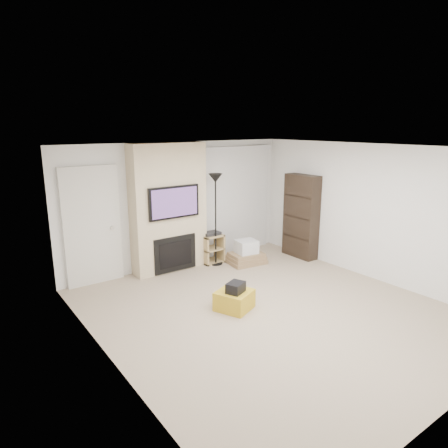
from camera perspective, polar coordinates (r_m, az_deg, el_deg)
floor at (r=6.43m, az=6.45°, el=-12.12°), size 5.00×5.50×0.00m
ceiling at (r=5.79m, az=7.13°, el=10.71°), size 5.00×5.50×0.00m
wall_back at (r=8.16m, az=-6.42°, el=2.81°), size 5.00×0.00×2.50m
wall_left at (r=4.73m, az=-16.23°, el=-5.99°), size 0.00×5.50×2.50m
wall_right at (r=7.86m, az=20.30°, el=1.59°), size 0.00×5.50×2.50m
hvac_vent at (r=6.65m, az=4.91°, el=11.15°), size 0.35×0.18×0.01m
ottoman at (r=6.37m, az=1.48°, el=-10.79°), size 0.66×0.66×0.30m
black_bag at (r=6.24m, az=1.68°, el=-9.05°), size 0.34×0.31×0.16m
fireplace_wall at (r=7.82m, az=-7.88°, el=2.17°), size 1.50×0.47×2.50m
entry_door at (r=7.47m, az=-18.30°, el=-0.41°), size 1.02×0.11×2.14m
vertical_blinds at (r=8.88m, az=1.61°, el=3.95°), size 1.98×0.10×2.37m
floor_lamp at (r=8.00m, az=-1.22°, el=4.37°), size 0.28×0.28×1.89m
av_stand at (r=8.37m, az=-1.80°, el=-3.22°), size 0.45×0.38×0.66m
box_stack at (r=8.37m, az=3.20°, el=-4.37°), size 0.81×0.65×0.50m
bookshelf at (r=8.77m, az=10.96°, el=1.08°), size 0.30×0.80×1.80m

